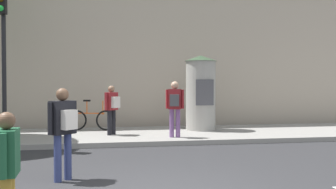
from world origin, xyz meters
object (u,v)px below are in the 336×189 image
at_px(pedestrian_with_bag, 112,106).
at_px(pedestrian_tallest, 7,166).
at_px(poster_column, 201,92).
at_px(traffic_light, 3,39).
at_px(bicycle_leaning, 91,119).
at_px(pedestrian_in_red_top, 63,125).
at_px(pedestrian_in_dark_shirt, 175,104).

bearing_deg(pedestrian_with_bag, pedestrian_tallest, -100.40).
relative_size(poster_column, pedestrian_with_bag, 1.67).
relative_size(pedestrian_tallest, pedestrian_with_bag, 0.93).
xyz_separation_m(traffic_light, poster_column, (6.19, 2.31, -1.54)).
height_order(poster_column, bicycle_leaning, poster_column).
bearing_deg(pedestrian_in_red_top, pedestrian_tallest, -98.44).
bearing_deg(traffic_light, pedestrian_tallest, -77.02).
relative_size(poster_column, pedestrian_in_red_top, 1.55).
height_order(pedestrian_in_red_top, pedestrian_tallest, pedestrian_in_red_top).
bearing_deg(poster_column, pedestrian_tallest, -117.65).
height_order(poster_column, pedestrian_tallest, poster_column).
distance_m(pedestrian_in_red_top, pedestrian_tallest, 2.75).
bearing_deg(pedestrian_tallest, pedestrian_in_red_top, 81.56).
distance_m(poster_column, pedestrian_in_red_top, 7.54).
xyz_separation_m(poster_column, pedestrian_with_bag, (-3.20, -0.88, -0.41)).
relative_size(traffic_light, bicycle_leaning, 2.48).
xyz_separation_m(pedestrian_in_red_top, pedestrian_with_bag, (1.07, 5.32, 0.05)).
height_order(pedestrian_with_bag, bicycle_leaning, pedestrian_with_bag).
relative_size(pedestrian_in_dark_shirt, bicycle_leaning, 1.00).
bearing_deg(pedestrian_with_bag, poster_column, 15.37).
bearing_deg(pedestrian_with_bag, bicycle_leaning, 115.88).
distance_m(pedestrian_in_red_top, pedestrian_with_bag, 5.43).
xyz_separation_m(traffic_light, pedestrian_with_bag, (3.00, 1.43, -1.95)).
relative_size(traffic_light, pedestrian_in_red_top, 2.49).
distance_m(traffic_light, pedestrian_with_bag, 3.85).
xyz_separation_m(traffic_light, pedestrian_tallest, (1.52, -6.61, -2.19)).
bearing_deg(pedestrian_in_red_top, poster_column, 55.46).
height_order(pedestrian_in_red_top, pedestrian_in_dark_shirt, pedestrian_in_dark_shirt).
bearing_deg(pedestrian_with_bag, traffic_light, -154.53).
height_order(poster_column, pedestrian_in_dark_shirt, poster_column).
xyz_separation_m(traffic_light, pedestrian_in_dark_shirt, (4.89, 0.51, -1.87)).
bearing_deg(pedestrian_tallest, poster_column, 62.35).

